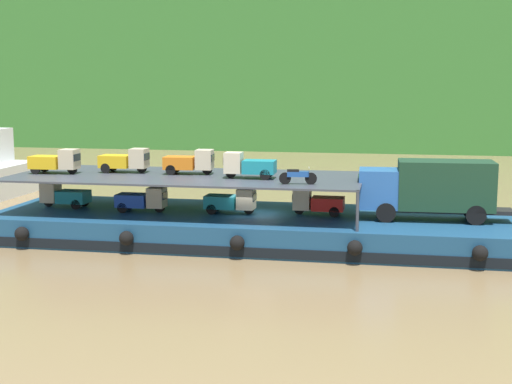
{
  "coord_description": "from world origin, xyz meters",
  "views": [
    {
      "loc": [
        7.43,
        -38.11,
        8.58
      ],
      "look_at": [
        0.09,
        0.0,
        2.7
      ],
      "focal_mm": 50.96,
      "sensor_mm": 36.0,
      "label": 1
    }
  ],
  "objects_px": {
    "cargo_barge": "(254,227)",
    "mini_truck_upper_mid": "(125,160)",
    "mini_truck_lower_fore": "(318,202)",
    "mini_truck_lower_mid": "(231,201)",
    "covered_lorry": "(430,188)",
    "mini_truck_lower_stern": "(64,195)",
    "mini_truck_upper_bow": "(249,166)",
    "motorcycle_upper_port": "(298,176)",
    "mini_truck_lower_aft": "(142,199)",
    "mini_truck_upper_stern": "(56,161)",
    "mini_truck_upper_fore": "(190,162)"
  },
  "relations": [
    {
      "from": "mini_truck_upper_stern",
      "to": "motorcycle_upper_port",
      "type": "distance_m",
      "value": 14.06
    },
    {
      "from": "mini_truck_upper_stern",
      "to": "mini_truck_upper_bow",
      "type": "bearing_deg",
      "value": -0.09
    },
    {
      "from": "mini_truck_lower_mid",
      "to": "mini_truck_lower_aft",
      "type": "bearing_deg",
      "value": -175.19
    },
    {
      "from": "mini_truck_lower_mid",
      "to": "mini_truck_lower_fore",
      "type": "xyz_separation_m",
      "value": [
        4.65,
        0.48,
        0.0
      ]
    },
    {
      "from": "mini_truck_lower_stern",
      "to": "motorcycle_upper_port",
      "type": "relative_size",
      "value": 1.46
    },
    {
      "from": "cargo_barge",
      "to": "mini_truck_upper_mid",
      "type": "bearing_deg",
      "value": 174.58
    },
    {
      "from": "mini_truck_upper_stern",
      "to": "mini_truck_lower_mid",
      "type": "bearing_deg",
      "value": 1.78
    },
    {
      "from": "mini_truck_lower_aft",
      "to": "motorcycle_upper_port",
      "type": "bearing_deg",
      "value": -10.93
    },
    {
      "from": "mini_truck_lower_stern",
      "to": "mini_truck_upper_mid",
      "type": "xyz_separation_m",
      "value": [
        3.46,
        0.69,
        2.0
      ]
    },
    {
      "from": "mini_truck_upper_mid",
      "to": "cargo_barge",
      "type": "bearing_deg",
      "value": -5.42
    },
    {
      "from": "mini_truck_lower_stern",
      "to": "mini_truck_upper_stern",
      "type": "xyz_separation_m",
      "value": [
        -0.21,
        -0.47,
        2.0
      ]
    },
    {
      "from": "mini_truck_lower_mid",
      "to": "mini_truck_lower_fore",
      "type": "distance_m",
      "value": 4.68
    },
    {
      "from": "mini_truck_upper_stern",
      "to": "mini_truck_upper_fore",
      "type": "height_order",
      "value": "same"
    },
    {
      "from": "mini_truck_lower_mid",
      "to": "mini_truck_lower_stern",
      "type": "bearing_deg",
      "value": 179.1
    },
    {
      "from": "covered_lorry",
      "to": "mini_truck_upper_stern",
      "type": "bearing_deg",
      "value": -178.74
    },
    {
      "from": "mini_truck_lower_fore",
      "to": "mini_truck_upper_mid",
      "type": "distance_m",
      "value": 11.2
    },
    {
      "from": "mini_truck_upper_stern",
      "to": "mini_truck_upper_mid",
      "type": "bearing_deg",
      "value": 17.44
    },
    {
      "from": "mini_truck_upper_bow",
      "to": "mini_truck_lower_fore",
      "type": "bearing_deg",
      "value": 12.59
    },
    {
      "from": "mini_truck_upper_mid",
      "to": "mini_truck_upper_fore",
      "type": "xyz_separation_m",
      "value": [
        3.81,
        -0.02,
        0.0
      ]
    },
    {
      "from": "mini_truck_lower_stern",
      "to": "mini_truck_lower_fore",
      "type": "height_order",
      "value": "same"
    },
    {
      "from": "mini_truck_lower_mid",
      "to": "mini_truck_upper_stern",
      "type": "bearing_deg",
      "value": -178.22
    },
    {
      "from": "mini_truck_upper_fore",
      "to": "motorcycle_upper_port",
      "type": "distance_m",
      "value": 7.09
    },
    {
      "from": "mini_truck_upper_mid",
      "to": "mini_truck_upper_bow",
      "type": "bearing_deg",
      "value": -8.97
    },
    {
      "from": "mini_truck_lower_aft",
      "to": "mini_truck_upper_mid",
      "type": "relative_size",
      "value": 1.0
    },
    {
      "from": "mini_truck_upper_bow",
      "to": "motorcycle_upper_port",
      "type": "distance_m",
      "value": 3.38
    },
    {
      "from": "covered_lorry",
      "to": "mini_truck_lower_fore",
      "type": "distance_m",
      "value": 5.93
    },
    {
      "from": "cargo_barge",
      "to": "mini_truck_lower_stern",
      "type": "xyz_separation_m",
      "value": [
        -11.08,
        0.04,
        1.44
      ]
    },
    {
      "from": "mini_truck_lower_aft",
      "to": "mini_truck_upper_fore",
      "type": "height_order",
      "value": "mini_truck_upper_fore"
    },
    {
      "from": "mini_truck_upper_mid",
      "to": "mini_truck_lower_aft",
      "type": "bearing_deg",
      "value": -41.31
    },
    {
      "from": "mini_truck_lower_aft",
      "to": "mini_truck_lower_stern",
      "type": "bearing_deg",
      "value": 173.36
    },
    {
      "from": "mini_truck_lower_mid",
      "to": "mini_truck_lower_fore",
      "type": "relative_size",
      "value": 1.0
    },
    {
      "from": "covered_lorry",
      "to": "mini_truck_lower_aft",
      "type": "height_order",
      "value": "covered_lorry"
    },
    {
      "from": "mini_truck_lower_aft",
      "to": "motorcycle_upper_port",
      "type": "xyz_separation_m",
      "value": [
        8.84,
        -1.71,
        1.74
      ]
    },
    {
      "from": "mini_truck_lower_fore",
      "to": "mini_truck_lower_stern",
      "type": "bearing_deg",
      "value": -178.73
    },
    {
      "from": "mini_truck_lower_stern",
      "to": "mini_truck_upper_fore",
      "type": "bearing_deg",
      "value": 5.21
    },
    {
      "from": "mini_truck_lower_fore",
      "to": "mini_truck_upper_mid",
      "type": "xyz_separation_m",
      "value": [
        -11.01,
        0.37,
        2.0
      ]
    },
    {
      "from": "mini_truck_upper_bow",
      "to": "motorcycle_upper_port",
      "type": "height_order",
      "value": "mini_truck_upper_bow"
    },
    {
      "from": "mini_truck_lower_fore",
      "to": "covered_lorry",
      "type": "bearing_deg",
      "value": -3.31
    },
    {
      "from": "mini_truck_lower_stern",
      "to": "mini_truck_lower_aft",
      "type": "xyz_separation_m",
      "value": [
        4.89,
        -0.57,
        0.0
      ]
    },
    {
      "from": "mini_truck_lower_stern",
      "to": "mini_truck_upper_bow",
      "type": "bearing_deg",
      "value": -2.54
    },
    {
      "from": "motorcycle_upper_port",
      "to": "mini_truck_upper_bow",
      "type": "bearing_deg",
      "value": 147.85
    },
    {
      "from": "mini_truck_lower_stern",
      "to": "mini_truck_lower_aft",
      "type": "bearing_deg",
      "value": -6.64
    },
    {
      "from": "covered_lorry",
      "to": "mini_truck_lower_fore",
      "type": "bearing_deg",
      "value": 176.69
    },
    {
      "from": "mini_truck_lower_aft",
      "to": "mini_truck_lower_fore",
      "type": "height_order",
      "value": "same"
    },
    {
      "from": "mini_truck_lower_fore",
      "to": "mini_truck_upper_fore",
      "type": "height_order",
      "value": "mini_truck_upper_fore"
    },
    {
      "from": "mini_truck_lower_mid",
      "to": "motorcycle_upper_port",
      "type": "xyz_separation_m",
      "value": [
        3.91,
        -2.12,
        1.74
      ]
    },
    {
      "from": "cargo_barge",
      "to": "mini_truck_upper_stern",
      "type": "bearing_deg",
      "value": -177.82
    },
    {
      "from": "mini_truck_upper_fore",
      "to": "covered_lorry",
      "type": "bearing_deg",
      "value": -2.98
    },
    {
      "from": "mini_truck_upper_stern",
      "to": "mini_truck_upper_mid",
      "type": "height_order",
      "value": "same"
    },
    {
      "from": "mini_truck_lower_fore",
      "to": "mini_truck_upper_mid",
      "type": "relative_size",
      "value": 1.01
    }
  ]
}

